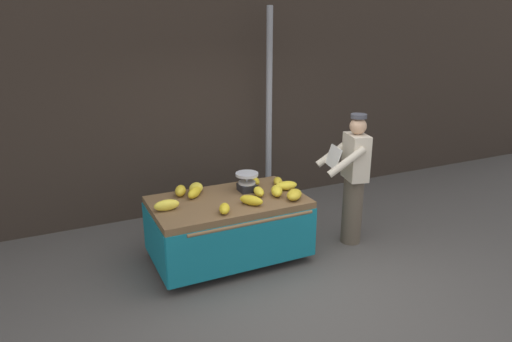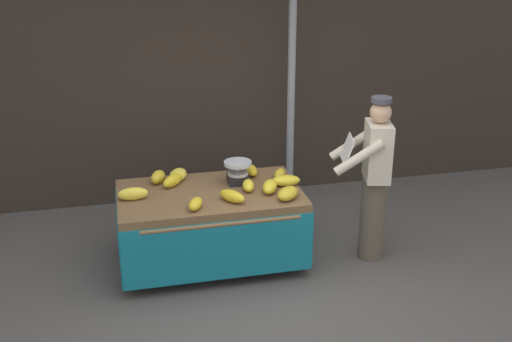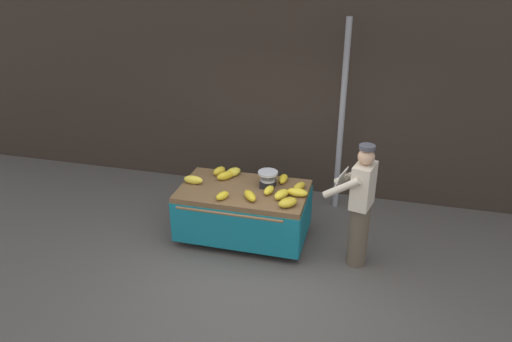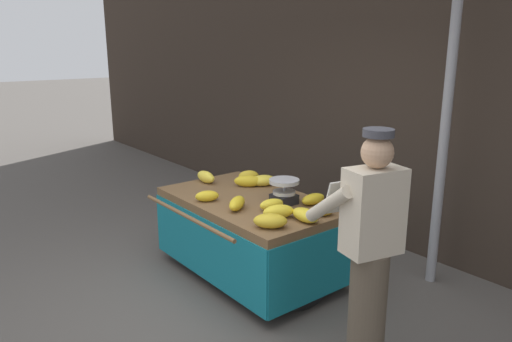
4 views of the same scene
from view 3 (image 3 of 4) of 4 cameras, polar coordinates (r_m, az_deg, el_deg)
name	(u,v)px [view 3 (image 3 of 4)]	position (r m, az deg, el deg)	size (l,w,h in m)	color
ground_plane	(255,282)	(6.35, -0.10, -12.91)	(60.00, 60.00, 0.00)	#514C47
back_wall	(300,72)	(8.00, 5.19, 11.56)	(16.00, 0.24, 4.12)	#332821
street_pole	(342,119)	(7.55, 10.02, 6.04)	(0.09, 0.09, 3.01)	gray
banana_cart	(244,202)	(6.93, -1.47, -3.65)	(1.82, 1.26, 0.79)	brown
weighing_scale	(268,179)	(6.84, 1.40, -0.96)	(0.28, 0.28, 0.24)	black
banana_bunch_0	(288,202)	(6.37, 3.76, -3.70)	(0.17, 0.27, 0.12)	gold
banana_bunch_1	(269,190)	(6.68, 1.52, -2.28)	(0.11, 0.23, 0.10)	yellow
banana_bunch_2	(219,171)	(7.24, -4.33, -0.01)	(0.12, 0.22, 0.13)	gold
banana_bunch_3	(281,194)	(6.56, 3.01, -2.76)	(0.13, 0.27, 0.12)	yellow
banana_bunch_4	(193,180)	(7.01, -7.38, -1.03)	(0.11, 0.29, 0.12)	yellow
banana_bunch_5	(283,179)	(7.01, 3.22, -0.94)	(0.12, 0.26, 0.10)	gold
banana_bunch_6	(250,196)	(6.53, -0.71, -2.92)	(0.12, 0.29, 0.11)	gold
banana_bunch_7	(226,176)	(7.10, -3.58, -0.54)	(0.11, 0.29, 0.12)	gold
banana_bunch_8	(222,196)	(6.55, -3.97, -2.92)	(0.11, 0.22, 0.10)	gold
banana_bunch_9	(233,172)	(7.21, -2.70, -0.13)	(0.17, 0.27, 0.11)	yellow
banana_bunch_10	(297,192)	(6.64, 4.90, -2.51)	(0.15, 0.29, 0.11)	yellow
banana_bunch_11	(299,186)	(6.83, 5.13, -1.79)	(0.11, 0.23, 0.09)	gold
vendor_person	(360,206)	(6.36, 12.11, -4.04)	(0.65, 0.61, 1.71)	brown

